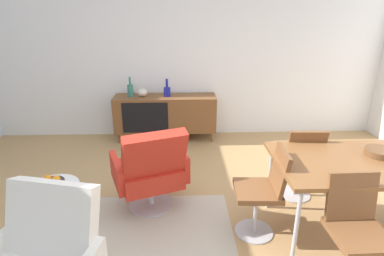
# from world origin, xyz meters

# --- Properties ---
(ground_plane) EXTENTS (8.32, 8.32, 0.00)m
(ground_plane) POSITION_xyz_m (0.00, 0.00, 0.00)
(ground_plane) COLOR tan
(wall_back) EXTENTS (6.80, 0.12, 2.80)m
(wall_back) POSITION_xyz_m (0.00, 2.60, 1.40)
(wall_back) COLOR white
(wall_back) RESTS_ON ground_plane
(sideboard) EXTENTS (1.60, 0.45, 0.72)m
(sideboard) POSITION_xyz_m (-0.37, 2.30, 0.44)
(sideboard) COLOR brown
(sideboard) RESTS_ON ground_plane
(vase_cobalt) EXTENTS (0.16, 0.16, 0.12)m
(vase_cobalt) POSITION_xyz_m (-0.72, 2.30, 0.78)
(vase_cobalt) COLOR beige
(vase_cobalt) RESTS_ON sideboard
(vase_sculptural_dark) EXTENTS (0.09, 0.09, 0.31)m
(vase_sculptural_dark) POSITION_xyz_m (-0.90, 2.30, 0.82)
(vase_sculptural_dark) COLOR #337266
(vase_sculptural_dark) RESTS_ON sideboard
(vase_ceramic_small) EXTENTS (0.11, 0.11, 0.27)m
(vase_ceramic_small) POSITION_xyz_m (-0.33, 2.30, 0.80)
(vase_ceramic_small) COLOR navy
(vase_ceramic_small) RESTS_ON sideboard
(dining_table) EXTENTS (1.60, 0.90, 0.74)m
(dining_table) POSITION_xyz_m (1.51, -0.06, 0.70)
(dining_table) COLOR brown
(dining_table) RESTS_ON ground_plane
(wooden_bowl_on_table) EXTENTS (0.26, 0.26, 0.06)m
(wooden_bowl_on_table) POSITION_xyz_m (1.68, 0.03, 0.77)
(wooden_bowl_on_table) COLOR brown
(wooden_bowl_on_table) RESTS_ON dining_table
(dining_chair_back_left) EXTENTS (0.42, 0.44, 0.86)m
(dining_chair_back_left) POSITION_xyz_m (1.16, 0.50, 0.47)
(dining_chair_back_left) COLOR brown
(dining_chair_back_left) RESTS_ON ground_plane
(dining_chair_front_left) EXTENTS (0.41, 0.43, 0.86)m
(dining_chair_front_left) POSITION_xyz_m (1.16, -0.62, 0.47)
(dining_chair_front_left) COLOR brown
(dining_chair_front_left) RESTS_ON ground_plane
(dining_chair_near_window) EXTENTS (0.44, 0.42, 0.86)m
(dining_chair_near_window) POSITION_xyz_m (0.62, -0.06, 0.47)
(dining_chair_near_window) COLOR brown
(dining_chair_near_window) RESTS_ON ground_plane
(lounge_chair_red) EXTENTS (0.85, 0.82, 0.95)m
(lounge_chair_red) POSITION_xyz_m (-0.43, 0.36, 0.47)
(lounge_chair_red) COLOR red
(lounge_chair_red) RESTS_ON ground_plane
(side_table_round) EXTENTS (0.44, 0.44, 0.52)m
(side_table_round) POSITION_xyz_m (-1.25, -0.02, 0.32)
(side_table_round) COLOR white
(side_table_round) RESTS_ON ground_plane
(fruit_bowl) EXTENTS (0.20, 0.20, 0.11)m
(fruit_bowl) POSITION_xyz_m (-1.25, -0.03, 0.56)
(fruit_bowl) COLOR #262628
(fruit_bowl) RESTS_ON side_table_round
(area_rug) EXTENTS (2.20, 1.70, 0.01)m
(area_rug) POSITION_xyz_m (-0.74, -0.27, 0.00)
(area_rug) COLOR #B7AD99
(area_rug) RESTS_ON ground_plane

